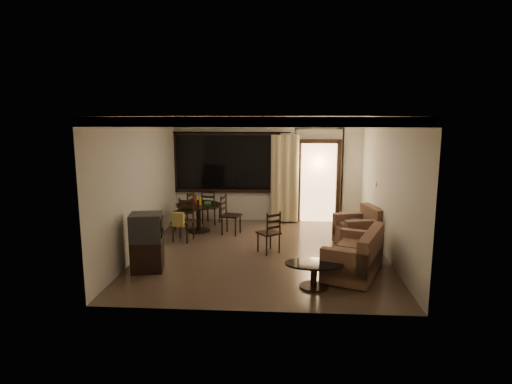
# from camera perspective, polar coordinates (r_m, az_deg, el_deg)

# --- Properties ---
(ground) EXTENTS (5.50, 5.50, 0.00)m
(ground) POSITION_cam_1_polar(r_m,az_deg,el_deg) (9.03, 0.83, -8.00)
(ground) COLOR #7F6651
(ground) RESTS_ON ground
(room_shell) EXTENTS (5.50, 6.70, 5.50)m
(room_shell) POSITION_cam_1_polar(r_m,az_deg,el_deg) (10.38, 4.64, 4.70)
(room_shell) COLOR beige
(room_shell) RESTS_ON ground
(dining_table) EXTENTS (1.09, 1.09, 0.90)m
(dining_table) POSITION_cam_1_polar(r_m,az_deg,el_deg) (10.56, -7.67, -2.36)
(dining_table) COLOR black
(dining_table) RESTS_ON ground
(dining_chair_west) EXTENTS (0.50, 0.50, 0.95)m
(dining_chair_west) POSITION_cam_1_polar(r_m,az_deg,el_deg) (10.88, -9.49, -3.43)
(dining_chair_west) COLOR black
(dining_chair_west) RESTS_ON ground
(dining_chair_east) EXTENTS (0.50, 0.50, 0.95)m
(dining_chair_east) POSITION_cam_1_polar(r_m,az_deg,el_deg) (10.30, -3.40, -4.07)
(dining_chair_east) COLOR black
(dining_chair_east) RESTS_ON ground
(dining_chair_south) EXTENTS (0.50, 0.55, 0.95)m
(dining_chair_south) POSITION_cam_1_polar(r_m,az_deg,el_deg) (9.86, -9.71, -4.72)
(dining_chair_south) COLOR black
(dining_chair_south) RESTS_ON ground
(dining_chair_north) EXTENTS (0.50, 0.50, 0.95)m
(dining_chair_north) POSITION_cam_1_polar(r_m,az_deg,el_deg) (11.30, -6.02, -2.82)
(dining_chair_north) COLOR black
(dining_chair_north) RESTS_ON ground
(tv_cabinet) EXTENTS (0.64, 0.60, 1.07)m
(tv_cabinet) POSITION_cam_1_polar(r_m,az_deg,el_deg) (8.09, -14.35, -6.49)
(tv_cabinet) COLOR black
(tv_cabinet) RESTS_ON ground
(sofa) EXTENTS (1.31, 1.70, 0.81)m
(sofa) POSITION_cam_1_polar(r_m,az_deg,el_deg) (7.94, 13.27, -8.42)
(sofa) COLOR #4B2E23
(sofa) RESTS_ON ground
(armchair) EXTENTS (1.03, 1.03, 0.85)m
(armchair) POSITION_cam_1_polar(r_m,az_deg,el_deg) (9.59, 13.70, -5.00)
(armchair) COLOR #4B2E23
(armchair) RESTS_ON ground
(coffee_table) EXTENTS (0.96, 0.58, 0.42)m
(coffee_table) POSITION_cam_1_polar(r_m,az_deg,el_deg) (7.24, 7.73, -10.41)
(coffee_table) COLOR black
(coffee_table) RESTS_ON ground
(side_chair) EXTENTS (0.55, 0.55, 0.89)m
(side_chair) POSITION_cam_1_polar(r_m,az_deg,el_deg) (8.92, 1.73, -6.45)
(side_chair) COLOR black
(side_chair) RESTS_ON ground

